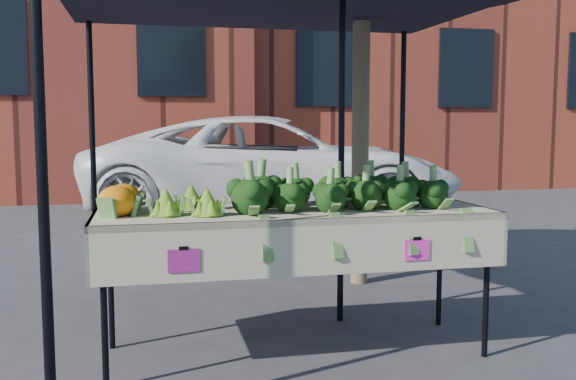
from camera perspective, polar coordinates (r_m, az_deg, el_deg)
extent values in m
plane|color=#313134|center=(4.16, 2.34, -14.11)|extent=(90.00, 90.00, 0.00)
cube|color=#B9B097|center=(4.00, 0.64, -8.15)|extent=(2.40, 0.81, 0.90)
cube|color=#F22D8C|center=(3.46, -9.20, -6.24)|extent=(0.17, 0.01, 0.12)
cube|color=#E72BA3|center=(3.77, 11.40, -5.26)|extent=(0.17, 0.01, 0.12)
ellipsoid|color=black|center=(4.00, 4.40, 0.40)|extent=(1.39, 0.59, 0.28)
ellipsoid|color=#6EA529|center=(3.79, -9.13, -0.45)|extent=(0.44, 0.48, 0.21)
ellipsoid|color=orange|center=(3.87, -14.68, -0.60)|extent=(0.24, 0.44, 0.19)
imported|color=white|center=(9.75, -1.27, 13.83)|extent=(2.10, 2.84, 5.52)
cube|color=maroon|center=(18.36, 13.84, 14.65)|extent=(12.00, 8.00, 8.50)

